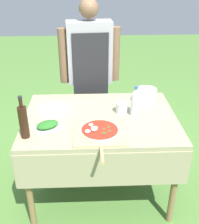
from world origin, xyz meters
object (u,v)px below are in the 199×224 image
Objects in this scene: pizza_on_peel at (100,132)px; mixing_tub at (146,96)px; herb_container at (48,125)px; plate_stack at (54,109)px; person_cook at (90,68)px; oil_bottle at (23,121)px; water_bottle at (136,102)px; prep_table at (100,127)px; sauce_jar at (122,108)px.

mixing_tub reaches higher than pizza_on_peel.
mixing_tub is at bearing 25.03° from herb_container.
plate_stack is at bearing 134.33° from pizza_on_peel.
person_cook reaches higher than oil_bottle.
prep_table is at bearing -178.06° from water_bottle.
oil_bottle reaches higher than pizza_on_peel.
oil_bottle is 0.78m from sauce_jar.
person_cook is 6.28× the size of water_bottle.
mixing_tub is at bearing 34.11° from sauce_jar.
oil_bottle is at bearing 59.68° from person_cook.
water_bottle is 1.08× the size of herb_container.
sauce_jar reaches higher than plate_stack.
mixing_tub is (0.79, 0.37, 0.04)m from herb_container.
mixing_tub reaches higher than prep_table.
person_cook reaches higher than sauce_jar.
plate_stack is (-0.30, -0.58, -0.15)m from person_cook.
oil_bottle is 1.85× the size of mixing_tub.
person_cook is 6.76× the size of herb_container.
herb_container is at bearing -94.30° from plate_stack.
prep_table is 4.87× the size of water_bottle.
herb_container is 0.60m from sauce_jar.
herb_container reaches higher than prep_table.
water_bottle is (0.80, 0.27, -0.01)m from oil_bottle.
herb_container is 2.48× the size of sauce_jar.
water_bottle is at bearing 40.59° from pizza_on_peel.
oil_bottle is at bearing -177.72° from pizza_on_peel.
prep_table is 4.49× the size of plate_stack.
pizza_on_peel is 0.50m from plate_stack.
mixing_tub is 1.81× the size of sauce_jar.
prep_table is at bearing -161.53° from sauce_jar.
person_cook reaches higher than plate_stack.
sauce_jar is at bearing 106.17° from person_cook.
person_cook reaches higher than herb_container.
mixing_tub is at bearing 27.85° from prep_table.
mixing_tub is at bearing 7.10° from plate_stack.
sauce_jar reaches higher than pizza_on_peel.
pizza_on_peel is at bearing 88.59° from person_cook.
water_bottle is 0.92× the size of plate_stack.
pizza_on_peel is at bearing 2.70° from oil_bottle.
mixing_tub is (0.47, -0.48, -0.09)m from person_cook.
sauce_jar is at bearing -6.05° from plate_stack.
sauce_jar is at bearing -145.89° from mixing_tub.
oil_bottle is (-0.51, -0.02, 0.11)m from pizza_on_peel.
water_bottle reaches higher than sauce_jar.
herb_container is at bearing -159.07° from sauce_jar.
prep_table is 0.74m from person_cook.
person_cook is (-0.07, 0.69, 0.25)m from prep_table.
plate_stack is at bearing 57.95° from person_cook.
mixing_tub is at bearing 129.37° from person_cook.
oil_bottle is at bearing -152.80° from mixing_tub.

